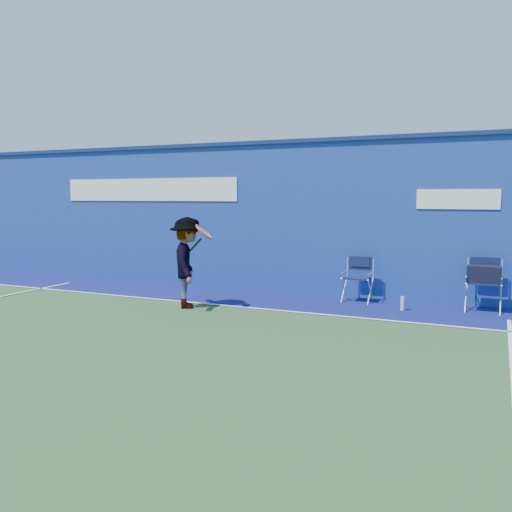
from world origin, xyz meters
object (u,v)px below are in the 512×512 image
at_px(directors_chair_left, 358,287).
at_px(water_bottle, 403,303).
at_px(tennis_player, 188,262).
at_px(directors_chair_right, 484,290).

xyz_separation_m(directors_chair_left, water_bottle, (0.90, -0.47, -0.15)).
height_order(directors_chair_left, tennis_player, tennis_player).
bearing_deg(directors_chair_right, directors_chair_left, -179.88).
relative_size(directors_chair_right, tennis_player, 0.57).
bearing_deg(directors_chair_left, tennis_player, -146.36).
height_order(directors_chair_right, tennis_player, tennis_player).
bearing_deg(directors_chair_left, water_bottle, -27.53).
height_order(water_bottle, tennis_player, tennis_player).
bearing_deg(water_bottle, directors_chair_right, 20.60).
bearing_deg(directors_chair_right, tennis_player, -159.95).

